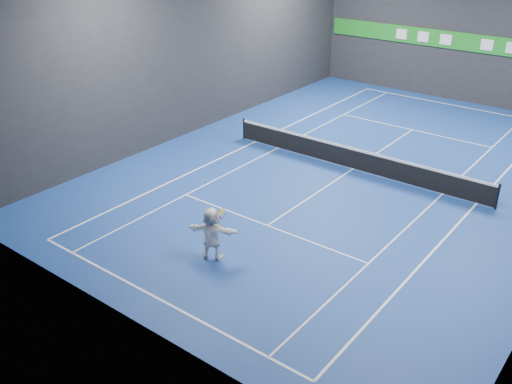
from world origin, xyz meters
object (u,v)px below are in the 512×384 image
Objects in this scene: tennis_ball at (205,181)px; tennis_racket at (220,216)px; player at (212,234)px; tennis_net at (354,158)px.

tennis_ball is 1.19m from tennis_racket.
player is at bearing -172.18° from tennis_racket.
tennis_ball is at bearing 176.96° from tennis_racket.
tennis_ball is 0.10× the size of tennis_racket.
tennis_ball is 0.01× the size of tennis_net.
player is at bearing -91.00° from tennis_net.
tennis_ball reaches higher than player.
tennis_net is at bearing 91.17° from tennis_racket.
tennis_ball reaches higher than tennis_racket.
player is 9.24m from tennis_net.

